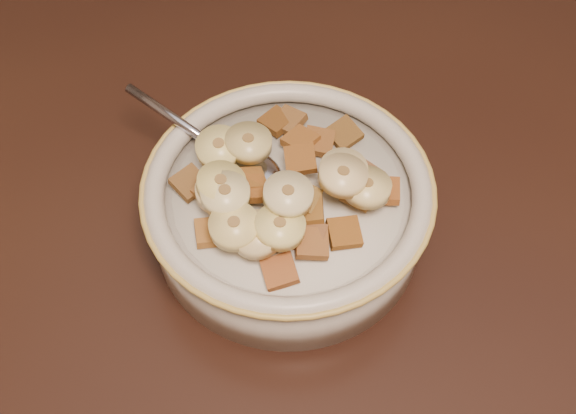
# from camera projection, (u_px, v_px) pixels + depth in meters

# --- Properties ---
(table) EXTENTS (1.43, 0.95, 0.04)m
(table) POSITION_uv_depth(u_px,v_px,m) (515.00, 185.00, 0.56)
(table) COLOR black
(table) RESTS_ON floor
(cereal_bowl) EXTENTS (0.19, 0.19, 0.04)m
(cereal_bowl) POSITION_uv_depth(u_px,v_px,m) (288.00, 214.00, 0.50)
(cereal_bowl) COLOR beige
(cereal_bowl) RESTS_ON table
(milk) EXTENTS (0.15, 0.15, 0.00)m
(milk) POSITION_uv_depth(u_px,v_px,m) (288.00, 194.00, 0.48)
(milk) COLOR beige
(milk) RESTS_ON cereal_bowl
(spoon) EXTENTS (0.05, 0.05, 0.01)m
(spoon) POSITION_uv_depth(u_px,v_px,m) (251.00, 170.00, 0.49)
(spoon) COLOR #AAADC0
(spoon) RESTS_ON cereal_bowl
(cereal_square_0) EXTENTS (0.02, 0.02, 0.01)m
(cereal_square_0) POSITION_uv_depth(u_px,v_px,m) (235.00, 230.00, 0.45)
(cereal_square_0) COLOR olive
(cereal_square_0) RESTS_ON milk
(cereal_square_1) EXTENTS (0.03, 0.03, 0.01)m
(cereal_square_1) POSITION_uv_depth(u_px,v_px,m) (277.00, 121.00, 0.51)
(cereal_square_1) COLOR brown
(cereal_square_1) RESTS_ON milk
(cereal_square_2) EXTENTS (0.03, 0.03, 0.01)m
(cereal_square_2) POSITION_uv_depth(u_px,v_px,m) (300.00, 159.00, 0.47)
(cereal_square_2) COLOR brown
(cereal_square_2) RESTS_ON milk
(cereal_square_3) EXTENTS (0.03, 0.03, 0.01)m
(cereal_square_3) POSITION_uv_depth(u_px,v_px,m) (212.00, 192.00, 0.47)
(cereal_square_3) COLOR brown
(cereal_square_3) RESTS_ON milk
(cereal_square_4) EXTENTS (0.02, 0.02, 0.01)m
(cereal_square_4) POSITION_uv_depth(u_px,v_px,m) (312.00, 243.00, 0.44)
(cereal_square_4) COLOR brown
(cereal_square_4) RESTS_ON milk
(cereal_square_5) EXTENTS (0.03, 0.02, 0.01)m
(cereal_square_5) POSITION_uv_depth(u_px,v_px,m) (302.00, 197.00, 0.45)
(cereal_square_5) COLOR olive
(cereal_square_5) RESTS_ON milk
(cereal_square_6) EXTENTS (0.03, 0.03, 0.01)m
(cereal_square_6) POSITION_uv_depth(u_px,v_px,m) (231.00, 221.00, 0.45)
(cereal_square_6) COLOR brown
(cereal_square_6) RESTS_ON milk
(cereal_square_7) EXTENTS (0.03, 0.03, 0.01)m
(cereal_square_7) POSITION_uv_depth(u_px,v_px,m) (360.00, 194.00, 0.47)
(cereal_square_7) COLOR brown
(cereal_square_7) RESTS_ON milk
(cereal_square_8) EXTENTS (0.02, 0.02, 0.01)m
(cereal_square_8) POSITION_uv_depth(u_px,v_px,m) (307.00, 211.00, 0.45)
(cereal_square_8) COLOR brown
(cereal_square_8) RESTS_ON milk
(cereal_square_9) EXTENTS (0.03, 0.03, 0.01)m
(cereal_square_9) POSITION_uv_depth(u_px,v_px,m) (190.00, 183.00, 0.47)
(cereal_square_9) COLOR brown
(cereal_square_9) RESTS_ON milk
(cereal_square_10) EXTENTS (0.03, 0.03, 0.01)m
(cereal_square_10) POSITION_uv_depth(u_px,v_px,m) (229.00, 147.00, 0.50)
(cereal_square_10) COLOR brown
(cereal_square_10) RESTS_ON milk
(cereal_square_11) EXTENTS (0.03, 0.03, 0.01)m
(cereal_square_11) POSITION_uv_depth(u_px,v_px,m) (249.00, 180.00, 0.46)
(cereal_square_11) COLOR brown
(cereal_square_11) RESTS_ON milk
(cereal_square_12) EXTENTS (0.03, 0.03, 0.01)m
(cereal_square_12) POSITION_uv_depth(u_px,v_px,m) (280.00, 272.00, 0.44)
(cereal_square_12) COLOR #955124
(cereal_square_12) RESTS_ON milk
(cereal_square_13) EXTENTS (0.03, 0.03, 0.01)m
(cereal_square_13) POSITION_uv_depth(u_px,v_px,m) (248.00, 189.00, 0.46)
(cereal_square_13) COLOR brown
(cereal_square_13) RESTS_ON milk
(cereal_square_14) EXTENTS (0.02, 0.02, 0.01)m
(cereal_square_14) POSITION_uv_depth(u_px,v_px,m) (309.00, 237.00, 0.45)
(cereal_square_14) COLOR brown
(cereal_square_14) RESTS_ON milk
(cereal_square_15) EXTENTS (0.03, 0.03, 0.01)m
(cereal_square_15) POSITION_uv_depth(u_px,v_px,m) (218.00, 147.00, 0.50)
(cereal_square_15) COLOR brown
(cereal_square_15) RESTS_ON milk
(cereal_square_16) EXTENTS (0.03, 0.03, 0.01)m
(cereal_square_16) POSITION_uv_depth(u_px,v_px,m) (288.00, 121.00, 0.51)
(cereal_square_16) COLOR brown
(cereal_square_16) RESTS_ON milk
(cereal_square_17) EXTENTS (0.03, 0.03, 0.01)m
(cereal_square_17) POSITION_uv_depth(u_px,v_px,m) (344.00, 134.00, 0.50)
(cereal_square_17) COLOR brown
(cereal_square_17) RESTS_ON milk
(cereal_square_18) EXTENTS (0.03, 0.03, 0.01)m
(cereal_square_18) POSITION_uv_depth(u_px,v_px,m) (344.00, 233.00, 0.45)
(cereal_square_18) COLOR #934F1B
(cereal_square_18) RESTS_ON milk
(cereal_square_19) EXTENTS (0.02, 0.02, 0.01)m
(cereal_square_19) POSITION_uv_depth(u_px,v_px,m) (319.00, 142.00, 0.49)
(cereal_square_19) COLOR brown
(cereal_square_19) RESTS_ON milk
(cereal_square_20) EXTENTS (0.03, 0.03, 0.01)m
(cereal_square_20) POSITION_uv_depth(u_px,v_px,m) (365.00, 174.00, 0.48)
(cereal_square_20) COLOR brown
(cereal_square_20) RESTS_ON milk
(cereal_square_21) EXTENTS (0.02, 0.02, 0.01)m
(cereal_square_21) POSITION_uv_depth(u_px,v_px,m) (384.00, 190.00, 0.47)
(cereal_square_21) COLOR #9B4F1A
(cereal_square_21) RESTS_ON milk
(cereal_square_22) EXTENTS (0.03, 0.03, 0.01)m
(cereal_square_22) POSITION_uv_depth(u_px,v_px,m) (211.00, 232.00, 0.45)
(cereal_square_22) COLOR #945527
(cereal_square_22) RESTS_ON milk
(cereal_square_23) EXTENTS (0.03, 0.03, 0.01)m
(cereal_square_23) POSITION_uv_depth(u_px,v_px,m) (300.00, 140.00, 0.49)
(cereal_square_23) COLOR brown
(cereal_square_23) RESTS_ON milk
(cereal_square_24) EXTENTS (0.02, 0.02, 0.01)m
(cereal_square_24) POSITION_uv_depth(u_px,v_px,m) (352.00, 186.00, 0.47)
(cereal_square_24) COLOR brown
(cereal_square_24) RESTS_ON milk
(banana_slice_0) EXTENTS (0.04, 0.04, 0.01)m
(banana_slice_0) POSITION_uv_depth(u_px,v_px,m) (257.00, 234.00, 0.44)
(banana_slice_0) COLOR #CAB77D
(banana_slice_0) RESTS_ON milk
(banana_slice_1) EXTENTS (0.03, 0.03, 0.01)m
(banana_slice_1) POSITION_uv_depth(u_px,v_px,m) (367.00, 187.00, 0.46)
(banana_slice_1) COLOR beige
(banana_slice_1) RESTS_ON milk
(banana_slice_2) EXTENTS (0.04, 0.04, 0.01)m
(banana_slice_2) POSITION_uv_depth(u_px,v_px,m) (343.00, 176.00, 0.45)
(banana_slice_2) COLOR #E8C981
(banana_slice_2) RESTS_ON milk
(banana_slice_3) EXTENTS (0.04, 0.04, 0.01)m
(banana_slice_3) POSITION_uv_depth(u_px,v_px,m) (343.00, 171.00, 0.46)
(banana_slice_3) COLOR #FAEEA8
(banana_slice_3) RESTS_ON milk
(banana_slice_4) EXTENTS (0.04, 0.04, 0.01)m
(banana_slice_4) POSITION_uv_depth(u_px,v_px,m) (288.00, 195.00, 0.44)
(banana_slice_4) COLOR beige
(banana_slice_4) RESTS_ON milk
(banana_slice_5) EXTENTS (0.04, 0.04, 0.01)m
(banana_slice_5) POSITION_uv_depth(u_px,v_px,m) (221.00, 184.00, 0.45)
(banana_slice_5) COLOR #D9C369
(banana_slice_5) RESTS_ON milk
(banana_slice_6) EXTENTS (0.04, 0.04, 0.01)m
(banana_slice_6) POSITION_uv_depth(u_px,v_px,m) (249.00, 143.00, 0.47)
(banana_slice_6) COLOR #CABC75
(banana_slice_6) RESTS_ON milk
(banana_slice_7) EXTENTS (0.04, 0.04, 0.01)m
(banana_slice_7) POSITION_uv_depth(u_px,v_px,m) (280.00, 227.00, 0.43)
(banana_slice_7) COLOR #E7D283
(banana_slice_7) RESTS_ON milk
(banana_slice_8) EXTENTS (0.04, 0.04, 0.01)m
(banana_slice_8) POSITION_uv_depth(u_px,v_px,m) (225.00, 194.00, 0.45)
(banana_slice_8) COLOR #F9E69F
(banana_slice_8) RESTS_ON milk
(banana_slice_9) EXTENTS (0.04, 0.04, 0.01)m
(banana_slice_9) POSITION_uv_depth(u_px,v_px,m) (220.00, 191.00, 0.46)
(banana_slice_9) COLOR #FEE198
(banana_slice_9) RESTS_ON milk
(banana_slice_10) EXTENTS (0.04, 0.04, 0.02)m
(banana_slice_10) POSITION_uv_depth(u_px,v_px,m) (219.00, 148.00, 0.48)
(banana_slice_10) COLOR #D4C781
(banana_slice_10) RESTS_ON milk
(banana_slice_11) EXTENTS (0.04, 0.04, 0.01)m
(banana_slice_11) POSITION_uv_depth(u_px,v_px,m) (234.00, 226.00, 0.44)
(banana_slice_11) COLOR tan
(banana_slice_11) RESTS_ON milk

